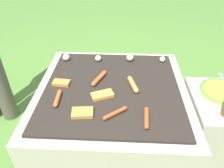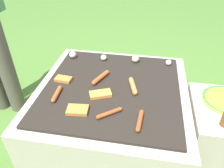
% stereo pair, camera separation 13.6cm
% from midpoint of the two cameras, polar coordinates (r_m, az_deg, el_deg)
% --- Properties ---
extents(ground_plane, '(14.00, 14.00, 0.00)m').
position_cam_midpoint_polar(ground_plane, '(1.65, -2.41, -12.21)').
color(ground_plane, '#47702D').
extents(grill, '(0.95, 0.95, 0.41)m').
position_cam_midpoint_polar(grill, '(1.51, -2.60, -7.08)').
color(grill, '#A89E8C').
rests_on(grill, ground_plane).
extents(side_ledge, '(0.37, 0.44, 0.41)m').
position_cam_midpoint_polar(side_ledge, '(1.54, 23.28, -9.58)').
color(side_ledge, '#A89E8C').
rests_on(side_ledge, ground_plane).
extents(sausage_back_right, '(0.07, 0.16, 0.03)m').
position_cam_midpoint_polar(sausage_back_right, '(1.37, 2.65, -0.18)').
color(sausage_back_right, '#C6753D').
rests_on(sausage_back_right, grill).
extents(sausage_back_left, '(0.09, 0.16, 0.03)m').
position_cam_midpoint_polar(sausage_back_left, '(1.43, -6.09, 1.45)').
color(sausage_back_left, '#A34C23').
rests_on(sausage_back_left, grill).
extents(sausage_mid_right, '(0.13, 0.10, 0.02)m').
position_cam_midpoint_polar(sausage_mid_right, '(1.17, -2.50, -7.72)').
color(sausage_mid_right, '#93421E').
rests_on(sausage_mid_right, grill).
extents(sausage_front_center, '(0.03, 0.15, 0.03)m').
position_cam_midpoint_polar(sausage_front_center, '(1.32, -16.92, -3.68)').
color(sausage_front_center, '#A34C23').
rests_on(sausage_front_center, grill).
extents(sausage_back_center, '(0.03, 0.15, 0.03)m').
position_cam_midpoint_polar(sausage_back_center, '(1.15, 5.67, -8.89)').
color(sausage_back_center, '#93421E').
rests_on(sausage_back_center, grill).
extents(bread_slice_left, '(0.11, 0.07, 0.02)m').
position_cam_midpoint_polar(bread_slice_left, '(1.44, -15.75, 0.23)').
color(bread_slice_left, '#B27033').
rests_on(bread_slice_left, grill).
extents(bread_slice_center, '(0.12, 0.09, 0.02)m').
position_cam_midpoint_polar(bread_slice_center, '(1.20, -11.00, -7.50)').
color(bread_slice_center, '#B27033').
rests_on(bread_slice_center, grill).
extents(bread_slice_right, '(0.14, 0.11, 0.02)m').
position_cam_midpoint_polar(bread_slice_right, '(1.30, -5.56, -2.95)').
color(bread_slice_right, '#D18438').
rests_on(bread_slice_right, grill).
extents(mushroom_row, '(0.76, 0.07, 0.05)m').
position_cam_midpoint_polar(mushroom_row, '(1.63, -3.28, 6.77)').
color(mushroom_row, beige).
rests_on(mushroom_row, grill).
extents(plate_colorful, '(0.27, 0.27, 0.02)m').
position_cam_midpoint_polar(plate_colorful, '(1.45, 24.54, -1.78)').
color(plate_colorful, yellow).
rests_on(plate_colorful, side_ledge).
extents(fork_utensil, '(0.04, 0.22, 0.01)m').
position_cam_midpoint_polar(fork_utensil, '(1.55, 25.00, 0.39)').
color(fork_utensil, silver).
rests_on(fork_utensil, side_ledge).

